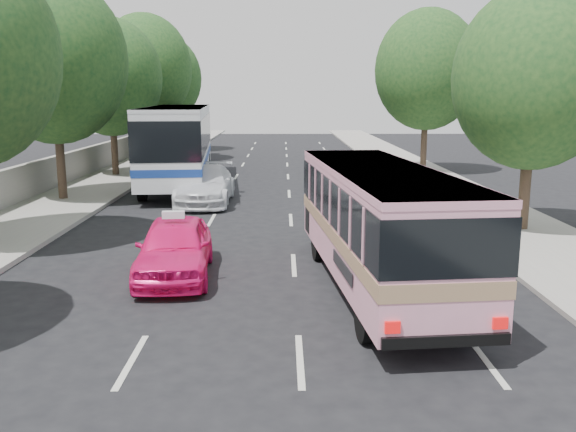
{
  "coord_description": "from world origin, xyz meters",
  "views": [
    {
      "loc": [
        0.71,
        -11.8,
        4.5
      ],
      "look_at": [
        0.83,
        2.72,
        1.6
      ],
      "focal_mm": 38.0,
      "sensor_mm": 36.0,
      "label": 1
    }
  ],
  "objects_px": {
    "tour_coach_rear": "(179,133)",
    "pink_bus": "(379,215)",
    "white_pickup": "(206,185)",
    "tour_coach_front": "(178,138)",
    "pink_taxi": "(175,248)"
  },
  "relations": [
    {
      "from": "tour_coach_rear",
      "to": "pink_bus",
      "type": "bearing_deg",
      "value": -74.51
    },
    {
      "from": "white_pickup",
      "to": "tour_coach_front",
      "type": "relative_size",
      "value": 0.4
    },
    {
      "from": "white_pickup",
      "to": "tour_coach_rear",
      "type": "distance_m",
      "value": 16.38
    },
    {
      "from": "pink_bus",
      "to": "white_pickup",
      "type": "xyz_separation_m",
      "value": [
        -5.45,
        11.65,
        -1.01
      ]
    },
    {
      "from": "pink_taxi",
      "to": "tour_coach_front",
      "type": "relative_size",
      "value": 0.33
    },
    {
      "from": "pink_bus",
      "to": "pink_taxi",
      "type": "height_order",
      "value": "pink_bus"
    },
    {
      "from": "tour_coach_front",
      "to": "tour_coach_rear",
      "type": "height_order",
      "value": "tour_coach_front"
    },
    {
      "from": "pink_bus",
      "to": "tour_coach_rear",
      "type": "distance_m",
      "value": 29.05
    },
    {
      "from": "pink_bus",
      "to": "white_pickup",
      "type": "height_order",
      "value": "pink_bus"
    },
    {
      "from": "pink_taxi",
      "to": "white_pickup",
      "type": "xyz_separation_m",
      "value": [
        -0.54,
        10.59,
        0.03
      ]
    },
    {
      "from": "pink_bus",
      "to": "tour_coach_front",
      "type": "relative_size",
      "value": 0.69
    },
    {
      "from": "pink_bus",
      "to": "tour_coach_front",
      "type": "xyz_separation_m",
      "value": [
        -7.42,
        16.79,
        0.57
      ]
    },
    {
      "from": "pink_taxi",
      "to": "tour_coach_front",
      "type": "height_order",
      "value": "tour_coach_front"
    },
    {
      "from": "tour_coach_front",
      "to": "tour_coach_rear",
      "type": "distance_m",
      "value": 10.92
    },
    {
      "from": "pink_bus",
      "to": "tour_coach_rear",
      "type": "height_order",
      "value": "tour_coach_rear"
    }
  ]
}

